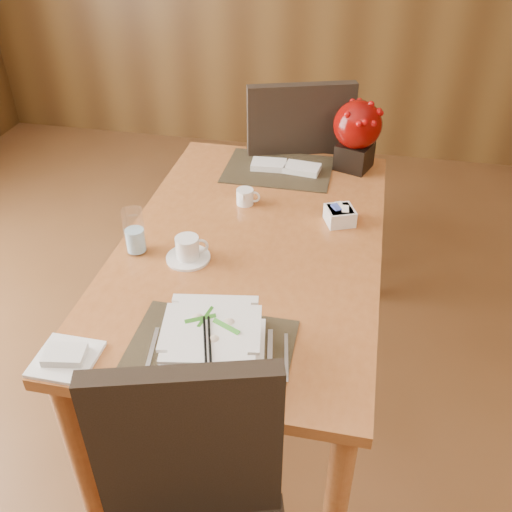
% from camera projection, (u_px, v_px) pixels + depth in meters
% --- Properties ---
extents(dining_table, '(0.90, 1.50, 0.75)m').
position_uv_depth(dining_table, '(252.00, 263.00, 2.06)').
color(dining_table, '#A45E2D').
rests_on(dining_table, ground).
extents(placemat_near, '(0.45, 0.33, 0.01)m').
position_uv_depth(placemat_near, '(210.00, 350.00, 1.56)').
color(placemat_near, black).
rests_on(placemat_near, dining_table).
extents(placemat_far, '(0.45, 0.33, 0.01)m').
position_uv_depth(placemat_far, '(278.00, 169.00, 2.44)').
color(placemat_far, black).
rests_on(placemat_far, dining_table).
extents(soup_setting, '(0.32, 0.32, 0.11)m').
position_uv_depth(soup_setting, '(212.00, 342.00, 1.51)').
color(soup_setting, white).
rests_on(soup_setting, dining_table).
extents(coffee_cup, '(0.15, 0.15, 0.08)m').
position_uv_depth(coffee_cup, '(188.00, 250.00, 1.89)').
color(coffee_cup, white).
rests_on(coffee_cup, dining_table).
extents(water_glass, '(0.07, 0.07, 0.16)m').
position_uv_depth(water_glass, '(134.00, 231.00, 1.90)').
color(water_glass, white).
rests_on(water_glass, dining_table).
extents(creamer_jug, '(0.09, 0.09, 0.06)m').
position_uv_depth(creamer_jug, '(245.00, 197.00, 2.19)').
color(creamer_jug, white).
rests_on(creamer_jug, dining_table).
extents(sugar_caddy, '(0.13, 0.13, 0.06)m').
position_uv_depth(sugar_caddy, '(340.00, 216.00, 2.08)').
color(sugar_caddy, white).
rests_on(sugar_caddy, dining_table).
extents(berry_decor, '(0.20, 0.20, 0.30)m').
position_uv_depth(berry_decor, '(357.00, 131.00, 2.36)').
color(berry_decor, black).
rests_on(berry_decor, dining_table).
extents(napkins_far, '(0.30, 0.12, 0.03)m').
position_uv_depth(napkins_far, '(288.00, 167.00, 2.42)').
color(napkins_far, silver).
rests_on(napkins_far, dining_table).
extents(bread_plate, '(0.16, 0.16, 0.01)m').
position_uv_depth(bread_plate, '(66.00, 359.00, 1.53)').
color(bread_plate, white).
rests_on(bread_plate, dining_table).
extents(far_chair, '(0.63, 0.63, 1.06)m').
position_uv_depth(far_chair, '(293.00, 169.00, 2.77)').
color(far_chair, black).
rests_on(far_chair, ground).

